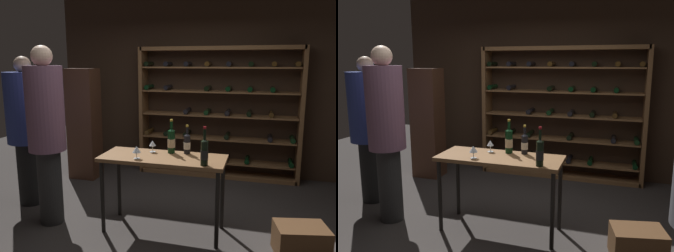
% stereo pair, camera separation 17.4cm
% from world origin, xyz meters
% --- Properties ---
extents(ground_plane, '(10.31, 10.31, 0.00)m').
position_xyz_m(ground_plane, '(0.00, 0.00, 0.00)').
color(ground_plane, '#383330').
extents(back_wall, '(4.86, 0.10, 2.92)m').
position_xyz_m(back_wall, '(0.00, 2.15, 1.46)').
color(back_wall, '#3D2B1E').
rests_on(back_wall, ground).
extents(wine_rack, '(2.56, 0.32, 2.08)m').
position_xyz_m(wine_rack, '(0.33, 1.94, 1.04)').
color(wine_rack, brown).
rests_on(wine_rack, ground).
extents(tasting_table, '(1.34, 0.54, 0.85)m').
position_xyz_m(tasting_table, '(0.02, -0.06, 0.75)').
color(tasting_table, brown).
rests_on(tasting_table, ground).
extents(person_bystander_red_print, '(0.41, 0.41, 2.02)m').
position_xyz_m(person_bystander_red_print, '(-1.28, -0.22, 1.12)').
color(person_bystander_red_print, '#292929').
rests_on(person_bystander_red_print, ground).
extents(person_bystander_dark_jacket, '(0.49, 0.49, 1.91)m').
position_xyz_m(person_bystander_dark_jacket, '(-1.87, 0.20, 1.05)').
color(person_bystander_dark_jacket, black).
rests_on(person_bystander_dark_jacket, ground).
extents(wine_crate, '(0.54, 0.43, 0.30)m').
position_xyz_m(wine_crate, '(1.44, -0.17, 0.15)').
color(wine_crate, brown).
rests_on(wine_crate, ground).
extents(display_cabinet, '(0.44, 0.36, 1.74)m').
position_xyz_m(display_cabinet, '(-1.70, 1.33, 0.87)').
color(display_cabinet, '#4C2D1E').
rests_on(display_cabinet, ground).
extents(wine_bottle_gold_foil, '(0.07, 0.07, 0.32)m').
position_xyz_m(wine_bottle_gold_foil, '(0.25, 0.13, 0.96)').
color(wine_bottle_gold_foil, black).
rests_on(wine_bottle_gold_foil, tasting_table).
extents(wine_bottle_green_slim, '(0.08, 0.08, 0.38)m').
position_xyz_m(wine_bottle_green_slim, '(0.07, 0.11, 0.99)').
color(wine_bottle_green_slim, black).
rests_on(wine_bottle_green_slim, tasting_table).
extents(wine_bottle_black_capsule, '(0.08, 0.08, 0.39)m').
position_xyz_m(wine_bottle_black_capsule, '(0.50, -0.25, 0.98)').
color(wine_bottle_black_capsule, black).
rests_on(wine_bottle_black_capsule, tasting_table).
extents(wine_glass_stemmed_left, '(0.07, 0.07, 0.13)m').
position_xyz_m(wine_glass_stemmed_left, '(-0.14, 0.09, 0.94)').
color(wine_glass_stemmed_left, silver).
rests_on(wine_glass_stemmed_left, tasting_table).
extents(wine_glass_stemmed_center, '(0.09, 0.09, 0.14)m').
position_xyz_m(wine_glass_stemmed_center, '(-0.22, -0.21, 0.94)').
color(wine_glass_stemmed_center, silver).
rests_on(wine_glass_stemmed_center, tasting_table).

